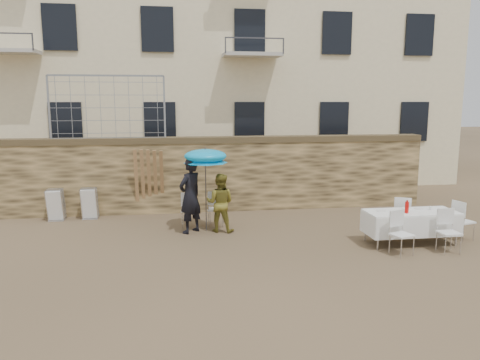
{
  "coord_description": "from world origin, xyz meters",
  "views": [
    {
      "loc": [
        -1.25,
        -8.88,
        3.33
      ],
      "look_at": [
        0.4,
        2.2,
        1.4
      ],
      "focal_mm": 35.0,
      "sensor_mm": 36.0,
      "label": 1
    }
  ],
  "objects": [
    {
      "name": "umbrella",
      "position": [
        -0.39,
        2.75,
        1.87
      ],
      "size": [
        1.11,
        1.11,
        1.99
      ],
      "color": "#3F3F44",
      "rests_on": "ground"
    },
    {
      "name": "table_chair_front_right",
      "position": [
        4.74,
        0.23,
        0.48
      ],
      "size": [
        0.49,
        0.49,
        0.96
      ],
      "primitive_type": null,
      "rotation": [
        0.0,
        0.0,
        0.01
      ],
      "color": "white",
      "rests_on": "ground"
    },
    {
      "name": "apartment_building",
      "position": [
        0.0,
        12.0,
        7.5
      ],
      "size": [
        20.0,
        8.0,
        15.0
      ],
      "primitive_type": "cube",
      "color": "beige",
      "rests_on": "ground"
    },
    {
      "name": "table_chair_front_left",
      "position": [
        3.64,
        0.23,
        0.48
      ],
      "size": [
        0.6,
        0.6,
        0.96
      ],
      "primitive_type": null,
      "rotation": [
        0.0,
        0.0,
        0.31
      ],
      "color": "white",
      "rests_on": "ground"
    },
    {
      "name": "stone_wall",
      "position": [
        0.0,
        5.0,
        1.1
      ],
      "size": [
        13.0,
        0.5,
        2.2
      ],
      "primitive_type": "cube",
      "color": "olive",
      "rests_on": "ground"
    },
    {
      "name": "soda_bottle",
      "position": [
        4.04,
        0.83,
        0.91
      ],
      "size": [
        0.09,
        0.09,
        0.26
      ],
      "primitive_type": "cylinder",
      "color": "red",
      "rests_on": "banquet_table"
    },
    {
      "name": "table_chair_back",
      "position": [
        4.44,
        1.78,
        0.48
      ],
      "size": [
        0.65,
        0.65,
        0.96
      ],
      "primitive_type": null,
      "rotation": [
        0.0,
        0.0,
        2.67
      ],
      "color": "white",
      "rests_on": "ground"
    },
    {
      "name": "couple_chair_right",
      "position": [
        -0.09,
        3.2,
        0.48
      ],
      "size": [
        0.56,
        0.56,
        0.96
      ],
      "primitive_type": null,
      "rotation": [
        0.0,
        0.0,
        2.95
      ],
      "color": "white",
      "rests_on": "ground"
    },
    {
      "name": "table_chair_side",
      "position": [
        5.64,
        1.08,
        0.48
      ],
      "size": [
        0.58,
        0.58,
        0.96
      ],
      "primitive_type": null,
      "rotation": [
        0.0,
        0.0,
        1.82
      ],
      "color": "white",
      "rests_on": "ground"
    },
    {
      "name": "man_suit",
      "position": [
        -0.79,
        2.65,
        0.96
      ],
      "size": [
        0.82,
        0.81,
        1.91
      ],
      "primitive_type": "imported",
      "rotation": [
        0.0,
        0.0,
        3.9
      ],
      "color": "black",
      "rests_on": "ground"
    },
    {
      "name": "chair_stack_right",
      "position": [
        -3.54,
        4.54,
        0.46
      ],
      "size": [
        0.46,
        0.4,
        0.92
      ],
      "primitive_type": null,
      "color": "white",
      "rests_on": "ground"
    },
    {
      "name": "woman_dress",
      "position": [
        -0.04,
        2.65,
        0.75
      ],
      "size": [
        0.87,
        0.78,
        1.5
      ],
      "primitive_type": "imported",
      "rotation": [
        0.0,
        0.0,
        2.8
      ],
      "color": "#A29431",
      "rests_on": "ground"
    },
    {
      "name": "chain_link_fence",
      "position": [
        -3.0,
        5.0,
        3.1
      ],
      "size": [
        3.2,
        0.06,
        1.8
      ],
      "primitive_type": null,
      "color": "gray",
      "rests_on": "stone_wall"
    },
    {
      "name": "wood_planks",
      "position": [
        -1.94,
        4.61,
        1.0
      ],
      "size": [
        0.7,
        0.2,
        2.0
      ],
      "primitive_type": null,
      "color": "#A37749",
      "rests_on": "ground"
    },
    {
      "name": "banquet_table",
      "position": [
        4.24,
        0.98,
        0.73
      ],
      "size": [
        2.1,
        0.85,
        0.78
      ],
      "color": "white",
      "rests_on": "ground"
    },
    {
      "name": "ground",
      "position": [
        0.0,
        0.0,
        0.0
      ],
      "size": [
        80.0,
        80.0,
        0.0
      ],
      "primitive_type": "plane",
      "color": "brown",
      "rests_on": "ground"
    },
    {
      "name": "couple_chair_left",
      "position": [
        -0.79,
        3.2,
        0.48
      ],
      "size": [
        0.55,
        0.55,
        0.96
      ],
      "primitive_type": null,
      "rotation": [
        0.0,
        0.0,
        2.99
      ],
      "color": "white",
      "rests_on": "ground"
    },
    {
      "name": "chair_stack_left",
      "position": [
        -4.44,
        4.54,
        0.46
      ],
      "size": [
        0.46,
        0.47,
        0.92
      ],
      "primitive_type": null,
      "color": "white",
      "rests_on": "ground"
    }
  ]
}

